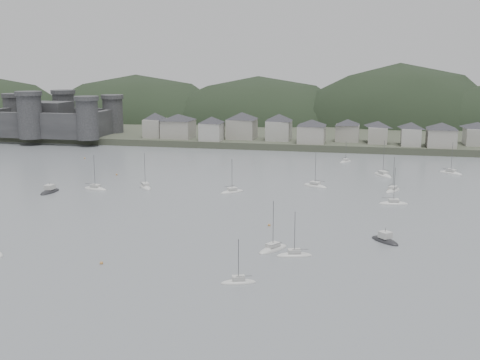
# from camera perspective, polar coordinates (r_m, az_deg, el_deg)

# --- Properties ---
(ground) EXTENTS (900.00, 900.00, 0.00)m
(ground) POSITION_cam_1_polar(r_m,az_deg,el_deg) (100.85, -9.41, -11.71)
(ground) COLOR slate
(ground) RESTS_ON ground
(far_shore_land) EXTENTS (900.00, 250.00, 3.00)m
(far_shore_land) POSITION_cam_1_polar(r_m,az_deg,el_deg) (384.29, 7.12, 5.73)
(far_shore_land) COLOR #383D2D
(far_shore_land) RESTS_ON ground
(forested_ridge) EXTENTS (851.55, 103.94, 102.57)m
(forested_ridge) POSITION_cam_1_polar(r_m,az_deg,el_deg) (360.08, 7.45, 3.29)
(forested_ridge) COLOR black
(forested_ridge) RESTS_ON ground
(castle) EXTENTS (66.00, 43.00, 20.00)m
(castle) POSITION_cam_1_polar(r_m,az_deg,el_deg) (309.04, -17.92, 5.64)
(castle) COLOR #313133
(castle) RESTS_ON far_shore_land
(waterfront_town) EXTENTS (451.48, 28.46, 12.92)m
(waterfront_town) POSITION_cam_1_polar(r_m,az_deg,el_deg) (271.29, 15.60, 4.55)
(waterfront_town) COLOR #A4A296
(waterfront_town) RESTS_ON far_shore_land
(sailboat_lead) EXTENTS (8.40, 3.81, 11.09)m
(sailboat_lead) POSITION_cam_1_polar(r_m,az_deg,el_deg) (170.57, 14.49, -2.20)
(sailboat_lead) COLOR silver
(sailboat_lead) RESTS_ON ground
(moored_fleet) EXTENTS (238.54, 168.29, 13.16)m
(moored_fleet) POSITION_cam_1_polar(r_m,az_deg,el_deg) (168.61, -1.80, -1.99)
(moored_fleet) COLOR silver
(moored_fleet) RESTS_ON ground
(motor_launch_near) EXTENTS (7.40, 7.75, 3.89)m
(motor_launch_near) POSITION_cam_1_polar(r_m,az_deg,el_deg) (135.65, 13.71, -5.63)
(motor_launch_near) COLOR black
(motor_launch_near) RESTS_ON ground
(motor_launch_far) EXTENTS (3.71, 8.93, 4.07)m
(motor_launch_far) POSITION_cam_1_polar(r_m,az_deg,el_deg) (188.66, -17.76, -1.05)
(motor_launch_far) COLOR black
(motor_launch_far) RESTS_ON ground
(mooring_buoys) EXTENTS (175.34, 156.24, 0.70)m
(mooring_buoys) POSITION_cam_1_polar(r_m,az_deg,el_deg) (154.21, -4.44, -3.31)
(mooring_buoys) COLOR #B37B3B
(mooring_buoys) RESTS_ON ground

